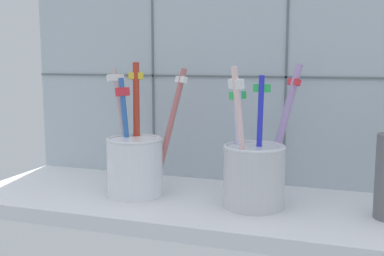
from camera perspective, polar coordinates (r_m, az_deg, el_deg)
counter_slab at (r=66.33cm, az=0.22°, el=-9.31°), size 64.00×22.00×2.00cm
tile_wall_back at (r=74.71cm, az=3.21°, el=9.38°), size 64.00×2.20×45.00cm
toothbrush_cup_left at (r=67.56cm, az=-6.82°, el=-4.00°), size 12.22×10.43×18.63cm
toothbrush_cup_right at (r=62.12cm, az=7.52°, el=-5.09°), size 9.34×11.19×18.51cm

